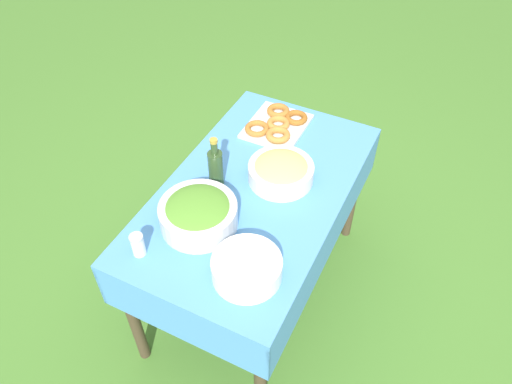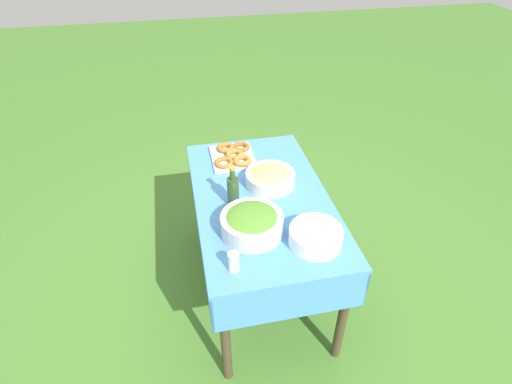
% 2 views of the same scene
% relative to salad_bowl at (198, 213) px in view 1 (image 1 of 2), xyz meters
% --- Properties ---
extents(ground_plane, '(14.00, 14.00, 0.00)m').
position_rel_salad_bowl_xyz_m(ground_plane, '(-0.27, 0.11, -0.80)').
color(ground_plane, '#477A2D').
extents(picnic_table, '(1.25, 0.72, 0.73)m').
position_rel_salad_bowl_xyz_m(picnic_table, '(-0.27, 0.11, -0.17)').
color(picnic_table, '#4C8CD1').
rests_on(picnic_table, ground_plane).
extents(salad_bowl, '(0.30, 0.30, 0.12)m').
position_rel_salad_bowl_xyz_m(salad_bowl, '(0.00, 0.00, 0.00)').
color(salad_bowl, silver).
rests_on(salad_bowl, picnic_table).
extents(pasta_bowl, '(0.28, 0.28, 0.10)m').
position_rel_salad_bowl_xyz_m(pasta_bowl, '(-0.37, 0.18, -0.01)').
color(pasta_bowl, silver).
rests_on(pasta_bowl, picnic_table).
extents(donut_platter, '(0.32, 0.28, 0.05)m').
position_rel_salad_bowl_xyz_m(donut_platter, '(-0.68, 0.02, -0.04)').
color(donut_platter, silver).
rests_on(donut_platter, picnic_table).
extents(plate_stack, '(0.25, 0.25, 0.08)m').
position_rel_salad_bowl_xyz_m(plate_stack, '(0.13, 0.28, -0.02)').
color(plate_stack, white).
rests_on(plate_stack, picnic_table).
extents(olive_oil_bottle, '(0.06, 0.06, 0.24)m').
position_rel_salad_bowl_xyz_m(olive_oil_bottle, '(-0.23, -0.05, 0.03)').
color(olive_oil_bottle, '#2D4723').
rests_on(olive_oil_bottle, picnic_table).
extents(salt_shaker, '(0.05, 0.05, 0.10)m').
position_rel_salad_bowl_xyz_m(salt_shaker, '(0.22, -0.13, -0.01)').
color(salt_shaker, white).
rests_on(salt_shaker, picnic_table).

